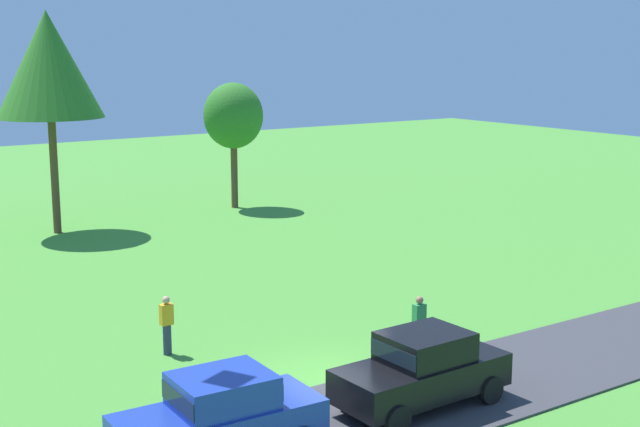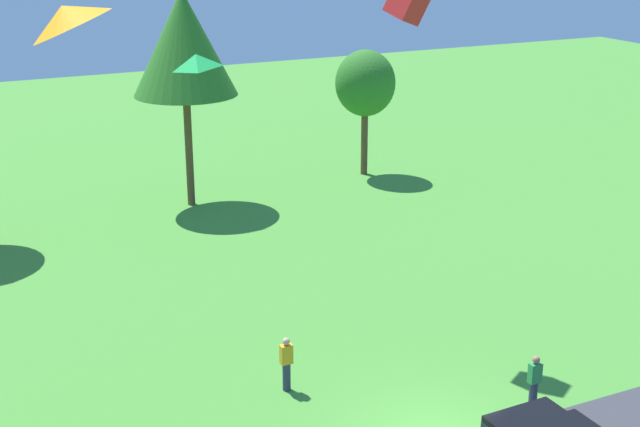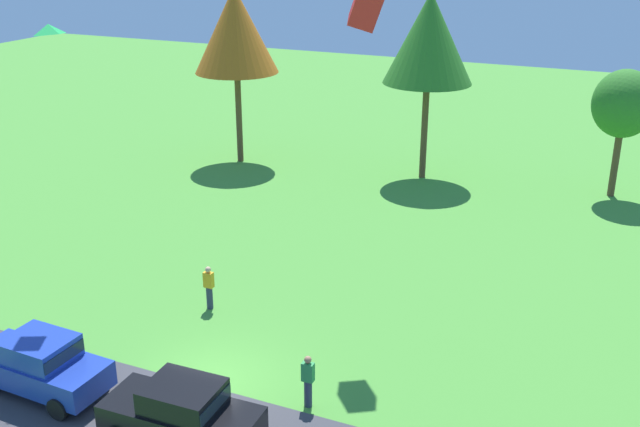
% 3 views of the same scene
% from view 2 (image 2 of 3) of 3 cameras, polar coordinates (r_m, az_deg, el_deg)
% --- Properties ---
extents(person_watching_sky, '(0.36, 0.24, 1.71)m').
position_cam_2_polar(person_watching_sky, '(26.30, 13.54, -10.47)').
color(person_watching_sky, '#2D334C').
rests_on(person_watching_sky, ground).
extents(person_beside_suv, '(0.36, 0.24, 1.71)m').
position_cam_2_polar(person_beside_suv, '(26.58, -2.16, -9.57)').
color(person_beside_suv, '#2D334C').
rests_on(person_beside_suv, ground).
extents(tree_right_of_center, '(4.82, 4.82, 10.18)m').
position_cam_2_polar(tree_right_of_center, '(41.82, -8.71, 10.71)').
color(tree_right_of_center, brown).
rests_on(tree_right_of_center, ground).
extents(tree_left_of_center, '(3.16, 3.16, 6.67)m').
position_cam_2_polar(tree_left_of_center, '(47.05, 2.92, 8.29)').
color(tree_left_of_center, brown).
rests_on(tree_left_of_center, ground).
extents(kite_delta_high_left, '(1.99, 1.98, 0.97)m').
position_cam_2_polar(kite_delta_high_left, '(16.47, -15.89, 12.05)').
color(kite_delta_high_left, orange).
extents(kite_box_mid_center, '(1.47, 1.32, 1.61)m').
position_cam_2_polar(kite_box_mid_center, '(27.83, 5.71, 13.45)').
color(kite_box_mid_center, red).
extents(kite_diamond_trailing_tail, '(1.03, 1.01, 0.41)m').
position_cam_2_polar(kite_diamond_trailing_tail, '(19.68, -7.95, 9.61)').
color(kite_diamond_trailing_tail, green).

